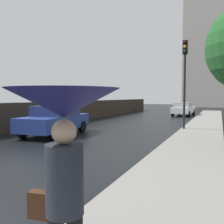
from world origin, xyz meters
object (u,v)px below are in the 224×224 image
object	(u,v)px
car_white_near_kerb	(183,109)
car_blue_mid_road	(55,120)
pedestrian_with_umbrella_near	(64,135)
traffic_light	(185,69)

from	to	relation	value
car_white_near_kerb	car_blue_mid_road	distance (m)	16.33
car_white_near_kerb	car_blue_mid_road	xyz separation A→B (m)	(-4.26, -15.77, 0.06)
car_white_near_kerb	pedestrian_with_umbrella_near	distance (m)	24.45
car_white_near_kerb	traffic_light	size ratio (longest dim) A/B	0.93
pedestrian_with_umbrella_near	car_white_near_kerb	bearing A→B (deg)	87.65
car_blue_mid_road	pedestrian_with_umbrella_near	bearing A→B (deg)	122.57
car_blue_mid_road	pedestrian_with_umbrella_near	world-z (taller)	pedestrian_with_umbrella_near
car_blue_mid_road	pedestrian_with_umbrella_near	distance (m)	10.77
car_blue_mid_road	traffic_light	world-z (taller)	traffic_light
traffic_light	car_white_near_kerb	bearing A→B (deg)	97.66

